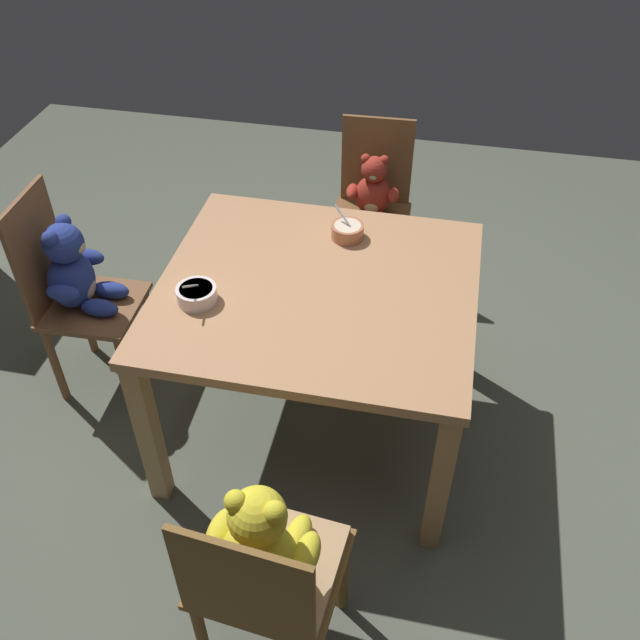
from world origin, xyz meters
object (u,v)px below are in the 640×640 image
(teddy_chair_far_center, at_px, (372,202))
(porridge_bowl_terracotta_far_center, at_px, (347,231))
(dining_table, at_px, (317,308))
(teddy_chair_near_front, at_px, (264,558))
(teddy_chair_near_left, at_px, (75,280))
(porridge_bowl_white_near_left, at_px, (197,294))

(teddy_chair_far_center, bearing_deg, porridge_bowl_terracotta_far_center, -3.27)
(dining_table, height_order, teddy_chair_far_center, teddy_chair_far_center)
(dining_table, xyz_separation_m, teddy_chair_near_front, (0.05, -0.95, -0.09))
(teddy_chair_near_front, distance_m, porridge_bowl_terracotta_far_center, 1.28)
(teddy_chair_far_center, distance_m, teddy_chair_near_left, 1.39)
(teddy_chair_far_center, distance_m, porridge_bowl_terracotta_far_center, 0.70)
(porridge_bowl_terracotta_far_center, bearing_deg, porridge_bowl_white_near_left, -132.58)
(teddy_chair_far_center, xyz_separation_m, porridge_bowl_white_near_left, (-0.45, -1.12, 0.27))
(teddy_chair_near_front, distance_m, teddy_chair_far_center, 1.91)
(teddy_chair_near_front, xyz_separation_m, porridge_bowl_terracotta_far_center, (0.00, 1.26, 0.22))
(dining_table, distance_m, teddy_chair_near_front, 0.95)
(teddy_chair_near_left, bearing_deg, porridge_bowl_white_near_left, -22.29)
(teddy_chair_far_center, xyz_separation_m, porridge_bowl_terracotta_far_center, (-0.01, -0.65, 0.27))
(teddy_chair_far_center, bearing_deg, dining_table, -6.04)
(teddy_chair_near_left, xyz_separation_m, porridge_bowl_white_near_left, (0.62, -0.23, 0.22))
(teddy_chair_near_left, height_order, porridge_bowl_white_near_left, teddy_chair_near_left)
(teddy_chair_near_front, bearing_deg, teddy_chair_far_center, 5.02)
(teddy_chair_near_front, bearing_deg, dining_table, 8.53)
(teddy_chair_near_left, distance_m, porridge_bowl_terracotta_far_center, 1.11)
(dining_table, relative_size, teddy_chair_near_left, 1.22)
(porridge_bowl_white_near_left, bearing_deg, teddy_chair_far_center, 68.19)
(dining_table, xyz_separation_m, teddy_chair_far_center, (0.06, 0.96, -0.14))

